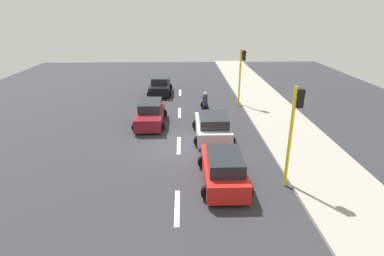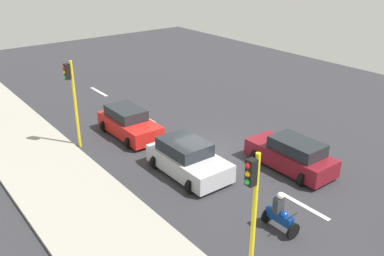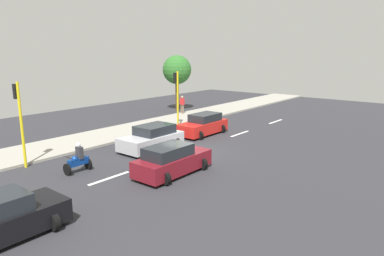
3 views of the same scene
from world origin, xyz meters
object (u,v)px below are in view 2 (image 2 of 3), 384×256
object	(u,v)px
car_maroon	(291,155)
car_red	(129,123)
motorcycle	(280,215)
car_silver	(188,159)
traffic_light_midblock	(72,93)
traffic_light_corner	(252,205)

from	to	relation	value
car_maroon	car_red	bearing A→B (deg)	-62.98
car_red	motorcycle	world-z (taller)	motorcycle
car_silver	traffic_light_midblock	distance (m)	6.61
motorcycle	car_maroon	bearing A→B (deg)	-144.75
car_red	car_silver	xyz separation A→B (m)	(-0.00, 5.25, 0.00)
car_maroon	traffic_light_midblock	size ratio (longest dim) A/B	0.93
car_red	traffic_light_corner	distance (m)	12.41
car_red	motorcycle	bearing A→B (deg)	90.56
car_maroon	car_silver	xyz separation A→B (m)	(3.98, -2.57, 0.00)
car_maroon	motorcycle	world-z (taller)	motorcycle
car_maroon	traffic_light_midblock	bearing A→B (deg)	-50.11
traffic_light_corner	traffic_light_midblock	xyz separation A→B (m)	(0.00, -12.20, 0.00)
car_maroon	traffic_light_midblock	distance (m)	10.83
car_silver	motorcycle	distance (m)	5.32
traffic_light_corner	car_maroon	bearing A→B (deg)	-149.10
car_red	car_silver	bearing A→B (deg)	90.03
traffic_light_corner	car_red	bearing A→B (deg)	-103.30
car_silver	motorcycle	bearing A→B (deg)	91.08
traffic_light_midblock	car_maroon	bearing A→B (deg)	129.89
car_maroon	motorcycle	size ratio (longest dim) A/B	2.75
car_maroon	car_silver	world-z (taller)	same
car_maroon	motorcycle	xyz separation A→B (m)	(3.88, 2.74, -0.07)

